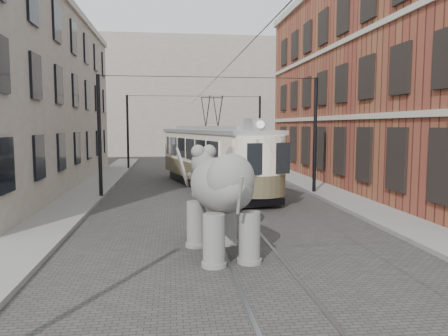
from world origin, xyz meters
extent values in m
plane|color=#3A3736|center=(0.00, 0.00, 0.00)|extent=(120.00, 120.00, 0.00)
cube|color=slate|center=(6.00, 0.00, 0.07)|extent=(2.00, 60.00, 0.15)
cube|color=slate|center=(-6.50, 0.00, 0.07)|extent=(2.00, 60.00, 0.15)
cube|color=brown|center=(11.00, 9.00, 6.00)|extent=(8.00, 26.00, 12.00)
cube|color=gray|center=(-11.00, 10.00, 5.00)|extent=(7.00, 24.00, 10.00)
cube|color=gray|center=(0.00, 40.00, 7.00)|extent=(28.00, 10.00, 14.00)
camera|label=1|loc=(-2.18, -15.55, 3.57)|focal=34.71mm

